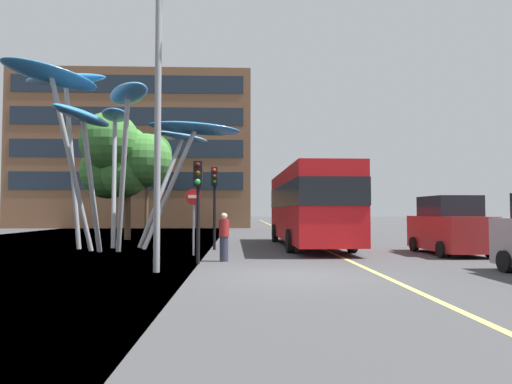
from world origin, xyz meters
TOP-DOWN VIEW (x-y plane):
  - ground at (-0.67, 0.00)m, footprint 120.00×240.00m
  - red_bus at (1.75, 9.13)m, footprint 2.94×10.93m
  - leaf_sculpture at (-6.83, 7.73)m, footprint 10.15×8.18m
  - traffic_light_kerb_near at (-2.81, 2.43)m, footprint 0.28×0.42m
  - traffic_light_kerb_far at (-2.58, 7.52)m, footprint 0.28×0.42m
  - car_parked_mid at (6.65, 5.32)m, footprint 2.00×4.03m
  - street_lamp at (-3.48, 0.65)m, footprint 1.37×0.44m
  - tree_pavement_near at (-8.44, 14.53)m, footprint 5.51×5.26m
  - tree_pavement_far at (-9.65, 26.75)m, footprint 4.54×4.73m
  - pedestrian at (-2.01, 3.24)m, footprint 0.34×0.34m
  - no_entry_sign at (-3.24, 5.27)m, footprint 0.60×0.12m
  - backdrop_building at (-12.54, 39.27)m, footprint 24.18×14.88m

SIDE VIEW (x-z plane):
  - ground at x=-0.67m, z-range -0.10..0.00m
  - pedestrian at x=-2.01m, z-range 0.00..1.61m
  - car_parked_mid at x=6.65m, z-range -0.08..2.18m
  - no_entry_sign at x=-3.24m, z-range 0.42..2.94m
  - red_bus at x=1.75m, z-range 0.17..3.94m
  - traffic_light_kerb_near at x=-2.81m, z-range 0.74..3.99m
  - traffic_light_kerb_far at x=-2.58m, z-range 0.80..4.36m
  - tree_pavement_near at x=-8.44m, z-range 1.10..8.41m
  - street_lamp at x=-3.48m, z-range 1.04..9.13m
  - leaf_sculpture at x=-6.83m, z-range 1.86..9.83m
  - tree_pavement_far at x=-9.65m, z-range 1.84..10.31m
  - backdrop_building at x=-12.54m, z-range 0.00..15.97m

